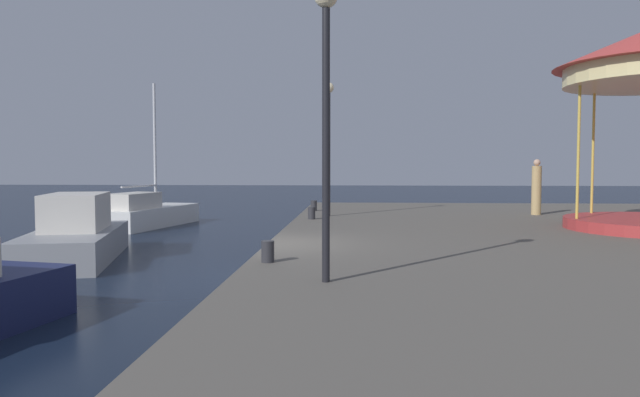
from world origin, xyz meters
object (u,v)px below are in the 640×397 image
Objects in this scene: lamp_post_mid_promenade at (329,126)px; bollard_north at (314,206)px; sailboat_white at (147,213)px; lamp_post_near_edge at (326,81)px; motorboat_grey at (75,236)px; bollard_center at (268,252)px; person_near_carousel at (536,189)px; bollard_south at (312,213)px.

lamp_post_mid_promenade is 3.79m from bollard_north.
lamp_post_near_edge is at bearing -61.70° from sailboat_white.
motorboat_grey is 14.74× the size of bollard_center.
bollard_north is at bearing -9.27° from sailboat_white.
bollard_center and bollard_north have the same top height.
sailboat_white is 3.02× the size of person_near_carousel.
bollard_center is (-0.17, -8.74, 0.00)m from bollard_south.
bollard_south and bollard_center have the same top height.
bollard_south is at bearing -87.13° from bollard_north.
sailboat_white is 15.01× the size of bollard_south.
person_near_carousel is (7.91, 2.23, 0.74)m from bollard_south.
motorboat_grey is 8.58m from sailboat_white.
lamp_post_mid_promenade is 2.33× the size of person_near_carousel.
sailboat_white is 1.33× the size of lamp_post_near_edge.
bollard_north is (6.01, 7.37, 0.34)m from motorboat_grey.
bollard_center is at bearing 123.07° from lamp_post_near_edge.
lamp_post_near_edge is at bearing -84.57° from bollard_south.
motorboat_grey is 7.28m from bollard_south.
lamp_post_near_edge is at bearing -85.22° from bollard_north.
bollard_center is at bearing -39.28° from motorboat_grey.
bollard_center is (-1.17, 1.79, -2.87)m from lamp_post_near_edge.
person_near_carousel reaches higher than bollard_south.
motorboat_grey is 9.01m from lamp_post_mid_promenade.
lamp_post_near_edge is 10.97m from bollard_south.
motorboat_grey is at bearing 136.94° from lamp_post_near_edge.
lamp_post_near_edge is 11.30× the size of bollard_north.
lamp_post_mid_promenade is at bearing -172.41° from person_near_carousel.
bollard_north is (-0.01, 12.29, 0.00)m from bollard_center.
sailboat_white is 15.35m from person_near_carousel.
lamp_post_near_edge is 11.79m from lamp_post_mid_promenade.
motorboat_grey is 0.98× the size of sailboat_white.
lamp_post_near_edge reaches higher than bollard_south.
bollard_south is at bearing 95.43° from lamp_post_near_edge.
person_near_carousel is at bearing 23.24° from motorboat_grey.
motorboat_grey is at bearing -129.19° from bollard_north.
sailboat_white is 9.08m from lamp_post_mid_promenade.
lamp_post_near_edge reaches higher than bollard_north.
person_near_carousel reaches higher than motorboat_grey.
sailboat_white is at bearing 155.87° from lamp_post_mid_promenade.
motorboat_grey is 7.79m from bollard_center.
sailboat_white is at bearing 170.74° from person_near_carousel.
lamp_post_mid_promenade is (6.69, 5.07, 3.28)m from motorboat_grey.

